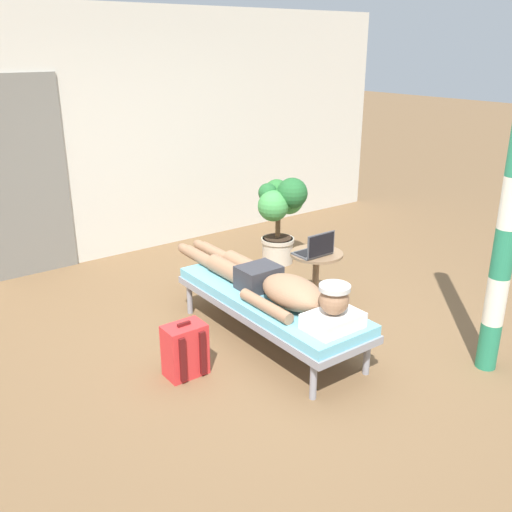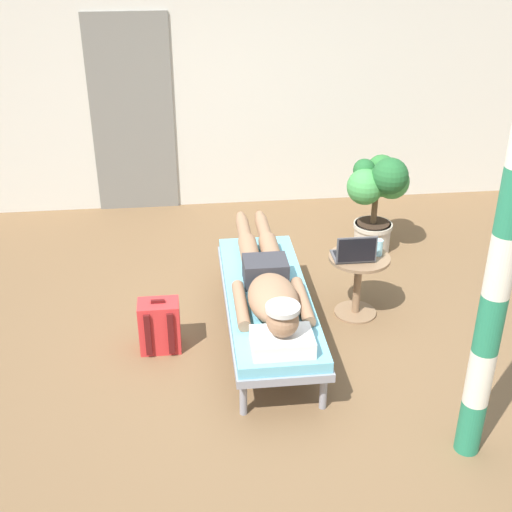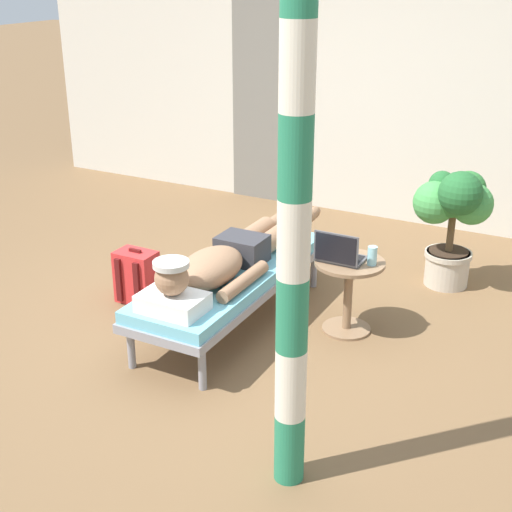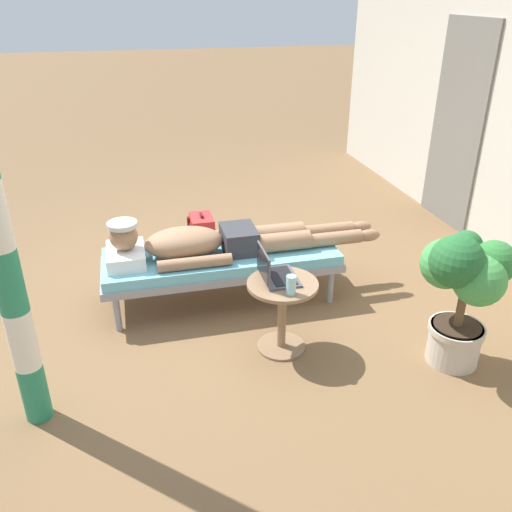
# 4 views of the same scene
# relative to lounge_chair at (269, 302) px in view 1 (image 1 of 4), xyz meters

# --- Properties ---
(ground_plane) EXTENTS (40.00, 40.00, 0.00)m
(ground_plane) POSITION_rel_lounge_chair_xyz_m (0.01, -0.16, -0.35)
(ground_plane) COLOR brown
(house_wall_back) EXTENTS (7.60, 0.20, 2.70)m
(house_wall_back) POSITION_rel_lounge_chair_xyz_m (-0.00, 2.75, 1.00)
(house_wall_back) COLOR beige
(house_wall_back) RESTS_ON ground
(house_door_panel) EXTENTS (0.84, 0.03, 2.04)m
(house_door_panel) POSITION_rel_lounge_chair_xyz_m (-1.07, 2.64, 0.67)
(house_door_panel) COLOR slate
(house_door_panel) RESTS_ON ground
(lounge_chair) EXTENTS (0.63, 1.86, 0.42)m
(lounge_chair) POSITION_rel_lounge_chair_xyz_m (0.00, 0.00, 0.00)
(lounge_chair) COLOR gray
(lounge_chair) RESTS_ON ground
(person_reclining) EXTENTS (0.53, 2.17, 0.33)m
(person_reclining) POSITION_rel_lounge_chair_xyz_m (0.00, -0.05, 0.17)
(person_reclining) COLOR white
(person_reclining) RESTS_ON lounge_chair
(side_table) EXTENTS (0.48, 0.48, 0.52)m
(side_table) POSITION_rel_lounge_chair_xyz_m (0.76, 0.28, 0.01)
(side_table) COLOR #8C6B4C
(side_table) RESTS_ON ground
(laptop) EXTENTS (0.31, 0.24, 0.23)m
(laptop) POSITION_rel_lounge_chair_xyz_m (0.70, 0.23, 0.24)
(laptop) COLOR #4C4C51
(laptop) RESTS_ON side_table
(drink_glass) EXTENTS (0.06, 0.06, 0.13)m
(drink_glass) POSITION_rel_lounge_chair_xyz_m (0.91, 0.29, 0.24)
(drink_glass) COLOR #99D8E5
(drink_glass) RESTS_ON side_table
(backpack) EXTENTS (0.30, 0.26, 0.42)m
(backpack) POSITION_rel_lounge_chair_xyz_m (-0.81, -0.03, -0.15)
(backpack) COLOR red
(backpack) RESTS_ON ground
(potted_plant) EXTENTS (0.59, 0.56, 0.98)m
(potted_plant) POSITION_rel_lounge_chair_xyz_m (1.19, 1.34, 0.28)
(potted_plant) COLOR #BFB29E
(potted_plant) RESTS_ON ground
(porch_post) EXTENTS (0.15, 0.15, 2.57)m
(porch_post) POSITION_rel_lounge_chair_xyz_m (1.07, -1.30, 0.94)
(porch_post) COLOR #267F59
(porch_post) RESTS_ON ground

